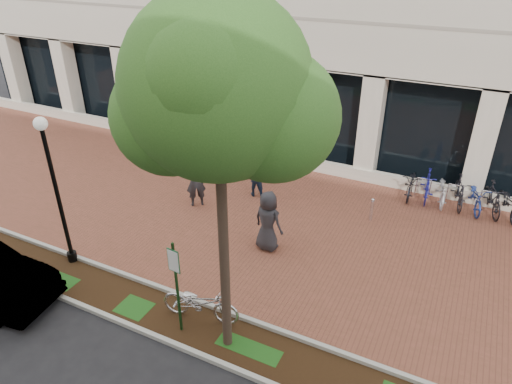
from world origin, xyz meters
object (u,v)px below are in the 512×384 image
at_px(pedestrian_right, 268,221).
at_px(bollard, 372,209).
at_px(parking_sign, 176,278).
at_px(locked_bicycle, 201,302).
at_px(pedestrian_mid, 257,175).
at_px(bike_rack_cluster, 459,193).
at_px(pedestrian_left, 195,182).
at_px(lamppost, 55,186).
at_px(street_tree, 221,99).

bearing_deg(pedestrian_right, bollard, -117.59).
xyz_separation_m(parking_sign, locked_bicycle, (0.23, 0.58, -1.12)).
distance_m(pedestrian_mid, bollard, 4.36).
bearing_deg(bike_rack_cluster, pedestrian_left, -162.29).
height_order(lamppost, bike_rack_cluster, lamppost).
distance_m(street_tree, locked_bicycle, 5.60).
bearing_deg(parking_sign, lamppost, 174.29).
relative_size(pedestrian_left, pedestrian_right, 0.97).
bearing_deg(parking_sign, pedestrian_right, 89.33).
bearing_deg(bike_rack_cluster, pedestrian_right, -141.33).
bearing_deg(parking_sign, bollard, 73.02).
height_order(locked_bicycle, pedestrian_right, pedestrian_right).
bearing_deg(pedestrian_right, locked_bicycle, 98.62).
distance_m(pedestrian_mid, pedestrian_right, 3.46).
height_order(lamppost, pedestrian_left, lamppost).
relative_size(lamppost, pedestrian_mid, 2.69).
bearing_deg(pedestrian_mid, street_tree, 107.50).
xyz_separation_m(locked_bicycle, pedestrian_mid, (-1.62, 6.46, 0.31)).
xyz_separation_m(parking_sign, street_tree, (1.28, 0.19, 4.37)).
xyz_separation_m(locked_bicycle, bike_rack_cluster, (5.28, 8.99, -0.01)).
xyz_separation_m(lamppost, pedestrian_mid, (3.17, 6.13, -1.72)).
bearing_deg(lamppost, street_tree, -6.94).
distance_m(bollard, bike_rack_cluster, 3.54).
height_order(pedestrian_left, bike_rack_cluster, pedestrian_left).
bearing_deg(lamppost, locked_bicycle, -3.93).
bearing_deg(lamppost, bike_rack_cluster, 40.70).
relative_size(pedestrian_right, bike_rack_cluster, 0.46).
height_order(street_tree, pedestrian_mid, street_tree).
relative_size(street_tree, bollard, 9.07).
distance_m(pedestrian_left, pedestrian_right, 3.68).
height_order(lamppost, pedestrian_mid, lamppost).
height_order(lamppost, street_tree, street_tree).
xyz_separation_m(parking_sign, lamppost, (-4.56, 0.90, 0.91)).
distance_m(parking_sign, pedestrian_right, 4.18).
height_order(parking_sign, locked_bicycle, parking_sign).
relative_size(pedestrian_mid, bike_rack_cluster, 0.39).
bearing_deg(street_tree, bike_rack_cluster, 65.71).
height_order(locked_bicycle, pedestrian_mid, pedestrian_mid).
bearing_deg(pedestrian_mid, parking_sign, 97.33).
bearing_deg(bike_rack_cluster, pedestrian_mid, -168.30).
height_order(pedestrian_mid, pedestrian_right, pedestrian_right).
relative_size(pedestrian_mid, pedestrian_right, 0.85).
distance_m(parking_sign, bollard, 7.81).
height_order(pedestrian_mid, bollard, pedestrian_mid).
relative_size(locked_bicycle, pedestrian_left, 1.06).
distance_m(locked_bicycle, bike_rack_cluster, 10.43).
distance_m(street_tree, pedestrian_left, 8.42).
bearing_deg(parking_sign, pedestrian_mid, 106.64).
bearing_deg(bike_rack_cluster, bollard, -144.91).
bearing_deg(pedestrian_right, pedestrian_mid, -45.98).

